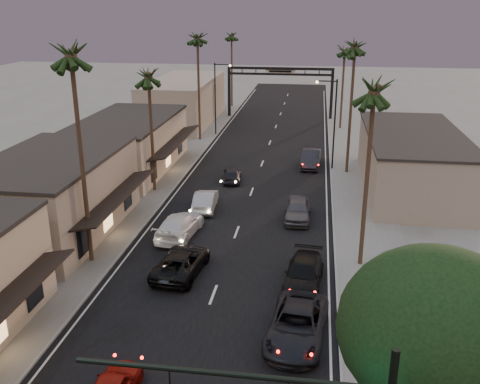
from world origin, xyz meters
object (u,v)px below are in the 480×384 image
(arch, at_px, (280,80))
(palm_far, at_px, (232,33))
(palm_lb, at_px, (70,49))
(palm_rb, at_px, (355,43))
(corner_tree, at_px, (438,337))
(palm_lc, at_px, (148,72))
(palm_ra, at_px, (375,85))
(palm_rc, at_px, (345,48))
(streetlight_right, at_px, (332,117))
(palm_ld, at_px, (197,35))
(streetlight_left, at_px, (217,93))
(curbside_black, at_px, (304,274))
(curbside_near, at_px, (297,325))
(oncoming_pickup, at_px, (181,262))
(oncoming_silver, at_px, (205,200))

(arch, height_order, palm_far, palm_far)
(palm_lb, xyz_separation_m, palm_rb, (17.20, 22.00, -0.97))
(corner_tree, height_order, arch, corner_tree)
(palm_lc, distance_m, palm_ra, 20.99)
(corner_tree, relative_size, palm_rc, 0.72)
(palm_rc, bearing_deg, palm_lc, -121.56)
(streetlight_right, xyz_separation_m, palm_ra, (1.68, -21.00, 6.11))
(corner_tree, bearing_deg, palm_rb, 91.37)
(palm_ld, bearing_deg, streetlight_left, 60.75)
(palm_lc, distance_m, curbside_black, 22.59)
(palm_lb, height_order, curbside_near, palm_lb)
(arch, bearing_deg, curbside_black, -84.09)
(palm_lb, relative_size, palm_ld, 1.07)
(curbside_black, bearing_deg, palm_ld, 117.25)
(streetlight_left, xyz_separation_m, oncoming_pickup, (4.48, -36.71, -4.57))
(palm_lc, xyz_separation_m, palm_ra, (17.20, -12.00, 0.97))
(palm_ra, xyz_separation_m, palm_rb, (0.00, 20.00, 0.97))
(palm_far, bearing_deg, curbside_near, -78.08)
(streetlight_left, bearing_deg, palm_ld, -119.25)
(arch, relative_size, curbside_near, 2.59)
(arch, xyz_separation_m, palm_far, (-8.30, 8.00, 5.91))
(oncoming_pickup, bearing_deg, palm_rb, -110.20)
(palm_lc, distance_m, palm_rb, 19.07)
(streetlight_right, bearing_deg, oncoming_pickup, -111.55)
(palm_rb, relative_size, oncoming_pickup, 2.61)
(streetlight_right, distance_m, oncoming_pickup, 25.90)
(arch, relative_size, palm_lc, 1.25)
(palm_lc, height_order, oncoming_pickup, palm_lc)
(palm_ra, bearing_deg, streetlight_left, 114.54)
(corner_tree, height_order, palm_ra, palm_ra)
(palm_lb, bearing_deg, palm_lc, 90.00)
(palm_lb, bearing_deg, curbside_black, -4.66)
(palm_ra, relative_size, oncoming_pickup, 2.43)
(corner_tree, bearing_deg, palm_lb, 141.17)
(curbside_near, bearing_deg, palm_ra, 72.87)
(palm_lb, relative_size, palm_far, 1.15)
(palm_lb, distance_m, curbside_black, 18.66)
(arch, relative_size, curbside_black, 2.93)
(arch, xyz_separation_m, oncoming_pickup, (-2.44, -48.70, -4.78))
(arch, relative_size, oncoming_silver, 3.27)
(palm_lc, relative_size, palm_far, 0.92)
(arch, height_order, palm_rc, palm_rc)
(oncoming_silver, bearing_deg, oncoming_pickup, 89.89)
(streetlight_right, bearing_deg, palm_ra, -85.43)
(corner_tree, bearing_deg, palm_far, 104.14)
(palm_lc, height_order, palm_ra, palm_ra)
(palm_ld, distance_m, curbside_black, 38.56)
(curbside_near, bearing_deg, streetlight_left, 111.52)
(streetlight_right, height_order, streetlight_left, same)
(palm_ra, bearing_deg, palm_lc, 145.10)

